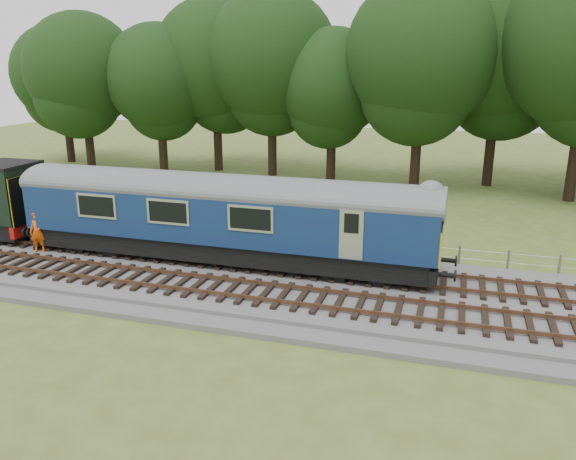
% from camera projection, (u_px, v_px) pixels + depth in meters
% --- Properties ---
extents(ground, '(120.00, 120.00, 0.00)m').
position_uv_depth(ground, '(348.00, 296.00, 21.56)').
color(ground, '#4E5E22').
rests_on(ground, ground).
extents(ballast, '(70.00, 7.00, 0.35)m').
position_uv_depth(ballast, '(348.00, 292.00, 21.52)').
color(ballast, '#4C4C4F').
rests_on(ballast, ground).
extents(track_north, '(67.20, 2.40, 0.21)m').
position_uv_depth(track_north, '(355.00, 273.00, 22.73)').
color(track_north, black).
rests_on(track_north, ballast).
extents(track_south, '(67.20, 2.40, 0.21)m').
position_uv_depth(track_south, '(340.00, 302.00, 19.98)').
color(track_south, black).
rests_on(track_south, ballast).
extents(fence, '(64.00, 0.12, 1.00)m').
position_uv_depth(fence, '(367.00, 259.00, 25.69)').
color(fence, '#6B6054').
rests_on(fence, ground).
extents(tree_line, '(70.00, 8.00, 18.00)m').
position_uv_depth(tree_line, '(406.00, 184.00, 41.73)').
color(tree_line, black).
rests_on(tree_line, ground).
extents(dmu_railcar, '(18.05, 2.86, 3.88)m').
position_uv_depth(dmu_railcar, '(223.00, 211.00, 23.73)').
color(dmu_railcar, black).
rests_on(dmu_railcar, ground).
extents(worker, '(0.79, 0.64, 1.89)m').
position_uv_depth(worker, '(38.00, 232.00, 25.31)').
color(worker, '#F4570C').
rests_on(worker, ballast).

